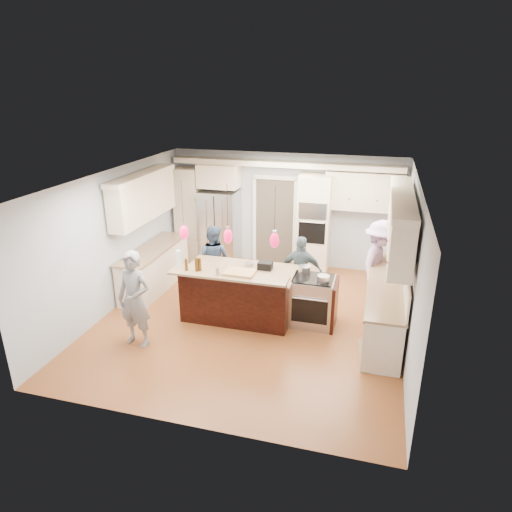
{
  "coord_description": "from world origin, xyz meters",
  "views": [
    {
      "loc": [
        2.13,
        -7.38,
        4.23
      ],
      "look_at": [
        0.0,
        0.35,
        1.15
      ],
      "focal_mm": 32.0,
      "sensor_mm": 36.0,
      "label": 1
    }
  ],
  "objects": [
    {
      "name": "water_bottle",
      "position": [
        -1.2,
        -0.49,
        1.28
      ],
      "size": [
        0.09,
        0.09,
        0.32
      ],
      "primitive_type": "cylinder",
      "rotation": [
        0.0,
        0.0,
        -0.28
      ],
      "color": "silver",
      "rests_on": "kitchen_island"
    },
    {
      "name": "person_bar_end",
      "position": [
        -1.63,
        -1.35,
        0.84
      ],
      "size": [
        0.66,
        0.47,
        1.68
      ],
      "primitive_type": "imported",
      "rotation": [
        0.0,
        0.0,
        -0.13
      ],
      "color": "gray",
      "rests_on": "ground"
    },
    {
      "name": "person_range_side",
      "position": [
        2.25,
        1.27,
        0.87
      ],
      "size": [
        0.95,
        1.27,
        1.75
      ],
      "primitive_type": "imported",
      "rotation": [
        0.0,
        0.0,
        1.28
      ],
      "color": "#BA97CB",
      "rests_on": "ground"
    },
    {
      "name": "cutting_board",
      "position": [
        -0.07,
        -0.47,
        1.14
      ],
      "size": [
        0.52,
        0.37,
        0.04
      ],
      "primitive_type": "cube",
      "rotation": [
        0.0,
        0.0,
        -0.0
      ],
      "color": "tan",
      "rests_on": "kitchen_island"
    },
    {
      "name": "room_shell",
      "position": [
        0.0,
        0.0,
        1.82
      ],
      "size": [
        5.54,
        6.04,
        2.72
      ],
      "color": "#B2BCC6",
      "rests_on": "ground"
    },
    {
      "name": "island_range",
      "position": [
        1.16,
        0.15,
        0.46
      ],
      "size": [
        0.82,
        0.71,
        0.92
      ],
      "color": "#B7B7BC",
      "rests_on": "ground"
    },
    {
      "name": "beer_bottle_c",
      "position": [
        -0.78,
        -0.53,
        1.24
      ],
      "size": [
        0.07,
        0.07,
        0.23
      ],
      "primitive_type": "cylinder",
      "rotation": [
        0.0,
        0.0,
        -0.17
      ],
      "color": "#44290C",
      "rests_on": "kitchen_island"
    },
    {
      "name": "refrigerator",
      "position": [
        -1.55,
        2.64,
        0.9
      ],
      "size": [
        0.9,
        0.7,
        1.8
      ],
      "primitive_type": "cube",
      "color": "#B7B7BC",
      "rests_on": "ground"
    },
    {
      "name": "beer_bottle_a",
      "position": [
        -1.01,
        -0.58,
        1.23
      ],
      "size": [
        0.06,
        0.06,
        0.22
      ],
      "primitive_type": "cylinder",
      "rotation": [
        0.0,
        0.0,
        0.08
      ],
      "color": "#44290C",
      "rests_on": "kitchen_island"
    },
    {
      "name": "floor_rug",
      "position": [
        2.4,
        -0.68,
        0.01
      ],
      "size": [
        0.81,
        1.09,
        0.01
      ],
      "primitive_type": "cube",
      "rotation": [
        0.0,
        0.0,
        0.13
      ],
      "color": "olive",
      "rests_on": "ground"
    },
    {
      "name": "ground_plane",
      "position": [
        0.0,
        0.0,
        0.0
      ],
      "size": [
        6.0,
        6.0,
        0.0
      ],
      "primitive_type": "plane",
      "color": "#AA5F2E",
      "rests_on": "ground"
    },
    {
      "name": "pot_large",
      "position": [
        0.93,
        0.34,
        0.99
      ],
      "size": [
        0.22,
        0.22,
        0.13
      ],
      "primitive_type": "cylinder",
      "color": "#B7B7BC",
      "rests_on": "island_range"
    },
    {
      "name": "kitchen_island",
      "position": [
        -0.25,
        0.07,
        0.48
      ],
      "size": [
        2.1,
        1.46,
        1.12
      ],
      "color": "black",
      "rests_on": "ground"
    },
    {
      "name": "back_upper_cabinets",
      "position": [
        -0.75,
        2.76,
        1.67
      ],
      "size": [
        5.3,
        0.61,
        2.54
      ],
      "color": "beige",
      "rests_on": "ground"
    },
    {
      "name": "left_cabinets",
      "position": [
        -2.44,
        0.8,
        1.06
      ],
      "size": [
        0.64,
        2.3,
        2.51
      ],
      "color": "beige",
      "rests_on": "ground"
    },
    {
      "name": "drink_can",
      "position": [
        -0.41,
        -0.64,
        1.19
      ],
      "size": [
        0.09,
        0.09,
        0.14
      ],
      "primitive_type": "cylinder",
      "rotation": [
        0.0,
        0.0,
        0.24
      ],
      "color": "#B7B7BC",
      "rests_on": "kitchen_island"
    },
    {
      "name": "person_far_left",
      "position": [
        -1.1,
        0.97,
        0.74
      ],
      "size": [
        0.78,
        0.65,
        1.47
      ],
      "primitive_type": "imported",
      "rotation": [
        0.0,
        0.0,
        3.01
      ],
      "color": "#30445F",
      "rests_on": "ground"
    },
    {
      "name": "beer_bottle_b",
      "position": [
        -0.82,
        -0.56,
        1.24
      ],
      "size": [
        0.08,
        0.08,
        0.25
      ],
      "primitive_type": "cylinder",
      "rotation": [
        0.0,
        0.0,
        0.25
      ],
      "color": "#44290C",
      "rests_on": "kitchen_island"
    },
    {
      "name": "pot_small",
      "position": [
        1.32,
        0.04,
        0.97
      ],
      "size": [
        0.22,
        0.22,
        0.11
      ],
      "primitive_type": "cylinder",
      "color": "#B7B7BC",
      "rests_on": "island_range"
    },
    {
      "name": "right_counter_run",
      "position": [
        2.44,
        0.3,
        1.06
      ],
      "size": [
        0.64,
        3.1,
        2.51
      ],
      "color": "beige",
      "rests_on": "ground"
    },
    {
      "name": "pendant_lights",
      "position": [
        -0.25,
        -0.51,
        1.8
      ],
      "size": [
        1.75,
        0.15,
        1.03
      ],
      "color": "black",
      "rests_on": "ground"
    },
    {
      "name": "person_far_right",
      "position": [
        0.79,
        0.85,
        0.72
      ],
      "size": [
        0.85,
        0.37,
        1.44
      ],
      "primitive_type": "imported",
      "rotation": [
        0.0,
        0.0,
        3.16
      ],
      "color": "#475A63",
      "rests_on": "ground"
    },
    {
      "name": "oven_column",
      "position": [
        0.75,
        2.67,
        1.15
      ],
      "size": [
        0.72,
        0.69,
        2.3
      ],
      "color": "beige",
      "rests_on": "ground"
    }
  ]
}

